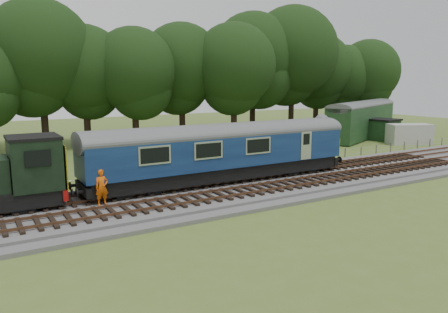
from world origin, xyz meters
TOP-DOWN VIEW (x-y plane):
  - ground at (0.00, 0.00)m, footprint 120.00×120.00m
  - ballast at (0.00, 0.00)m, footprint 70.00×7.00m
  - track_north at (0.00, 1.40)m, footprint 67.20×2.40m
  - track_south at (0.00, -1.60)m, footprint 67.20×2.40m
  - fence at (0.00, 4.50)m, footprint 64.00×0.12m
  - tree_line at (0.00, 22.00)m, footprint 70.00×8.00m
  - dmu_railcar at (-2.33, 1.40)m, footprint 18.05×2.86m
  - worker at (-10.55, -0.01)m, footprint 0.74×0.51m
  - parked_coach at (24.85, 14.18)m, footprint 16.70×9.78m
  - shed at (25.09, 11.23)m, footprint 3.47×3.47m
  - caravan at (24.99, 7.70)m, footprint 4.97×3.82m

SIDE VIEW (x-z plane):
  - ground at x=0.00m, z-range 0.00..0.00m
  - fence at x=0.00m, z-range -0.50..0.50m
  - tree_line at x=0.00m, z-range -9.00..9.00m
  - ballast at x=0.00m, z-range 0.00..0.35m
  - track_north at x=0.00m, z-range 0.31..0.52m
  - track_south at x=0.00m, z-range 0.31..0.52m
  - caravan at x=24.99m, z-range 0.00..2.18m
  - shed at x=25.09m, z-range 0.02..2.51m
  - worker at x=-10.55m, z-range 0.35..2.28m
  - parked_coach at x=24.85m, z-range 0.27..4.61m
  - dmu_railcar at x=-2.33m, z-range 0.67..4.54m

